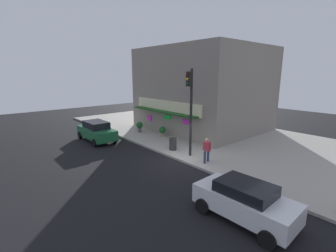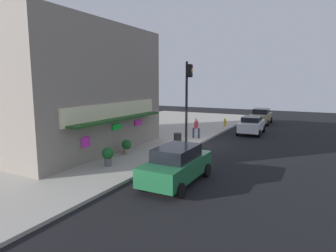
% 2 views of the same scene
% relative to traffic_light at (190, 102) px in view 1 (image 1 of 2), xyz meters
% --- Properties ---
extents(ground_plane, '(60.06, 60.06, 0.00)m').
position_rel_traffic_light_xyz_m(ground_plane, '(0.08, -1.02, -3.93)').
color(ground_plane, black).
extents(sidewalk, '(40.04, 13.83, 0.15)m').
position_rel_traffic_light_xyz_m(sidewalk, '(0.08, 5.89, -3.86)').
color(sidewalk, '#A39E93').
rests_on(sidewalk, ground_plane).
extents(corner_building, '(11.48, 10.73, 8.13)m').
position_rel_traffic_light_xyz_m(corner_building, '(-5.50, 7.50, 0.28)').
color(corner_building, gray).
rests_on(corner_building, sidewalk).
extents(traffic_light, '(0.32, 0.58, 5.97)m').
position_rel_traffic_light_xyz_m(traffic_light, '(0.00, 0.00, 0.00)').
color(traffic_light, black).
rests_on(traffic_light, sidewalk).
extents(trash_can, '(0.55, 0.55, 0.92)m').
position_rel_traffic_light_xyz_m(trash_can, '(-1.72, -0.00, -3.32)').
color(trash_can, '#2D2D2D').
rests_on(trash_can, sidewalk).
extents(pedestrian, '(0.59, 0.62, 1.62)m').
position_rel_traffic_light_xyz_m(pedestrian, '(1.62, -0.06, -2.89)').
color(pedestrian, navy).
rests_on(pedestrian, sidewalk).
extents(potted_plant_by_doorway, '(0.61, 0.61, 0.91)m').
position_rel_traffic_light_xyz_m(potted_plant_by_doorway, '(-5.27, 1.87, -3.27)').
color(potted_plant_by_doorway, gray).
rests_on(potted_plant_by_doorway, sidewalk).
extents(potted_plant_by_window, '(0.63, 0.63, 1.02)m').
position_rel_traffic_light_xyz_m(potted_plant_by_window, '(-7.96, 1.17, -3.17)').
color(potted_plant_by_window, '#59595B').
rests_on(potted_plant_by_window, sidewalk).
extents(parked_car_white, '(4.06, 2.13, 1.57)m').
position_rel_traffic_light_xyz_m(parked_car_white, '(6.47, -3.44, -3.11)').
color(parked_car_white, silver).
rests_on(parked_car_white, ground_plane).
extents(parked_car_green, '(4.47, 2.06, 1.73)m').
position_rel_traffic_light_xyz_m(parked_car_green, '(-8.29, -3.10, -3.05)').
color(parked_car_green, '#1E6038').
rests_on(parked_car_green, ground_plane).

